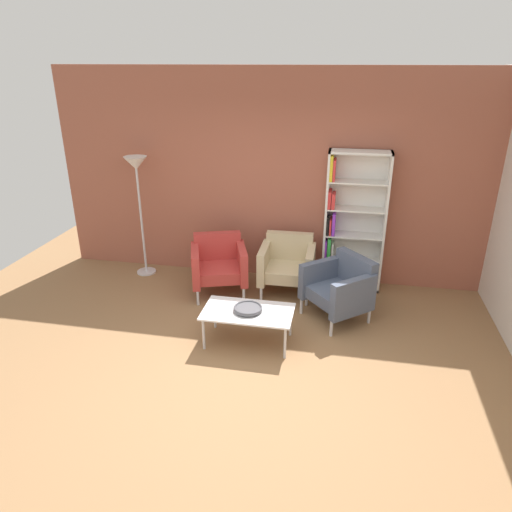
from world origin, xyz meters
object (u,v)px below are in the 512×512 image
bookshelf_tall (349,223)px  armchair_by_bookshelf (219,264)px  coffee_table_low (248,313)px  armchair_near_window (287,264)px  decorative_bowl (248,308)px  armchair_corner_red (341,287)px  floor_lamp_torchiere (137,178)px

bookshelf_tall → armchair_by_bookshelf: size_ratio=2.16×
coffee_table_low → armchair_near_window: size_ratio=1.28×
decorative_bowl → armchair_corner_red: (0.99, 0.77, -0.02)m
decorative_bowl → floor_lamp_torchiere: 2.64m
coffee_table_low → decorative_bowl: bearing=104.0°
bookshelf_tall → armchair_near_window: size_ratio=2.44×
armchair_near_window → floor_lamp_torchiere: (-2.16, 0.20, 1.03)m
armchair_near_window → decorative_bowl: bearing=-102.1°
coffee_table_low → armchair_corner_red: armchair_corner_red is taller
floor_lamp_torchiere → decorative_bowl: bearing=-39.1°
bookshelf_tall → decorative_bowl: bookshelf_tall is taller
decorative_bowl → armchair_near_window: 1.36m
floor_lamp_torchiere → armchair_near_window: bearing=-5.4°
floor_lamp_torchiere → armchair_by_bookshelf: bearing=-17.1°
bookshelf_tall → floor_lamp_torchiere: 2.99m
armchair_by_bookshelf → armchair_near_window: 0.93m
decorative_bowl → armchair_by_bookshelf: bearing=119.4°
armchair_by_bookshelf → armchair_near_window: size_ratio=1.13×
decorative_bowl → floor_lamp_torchiere: floor_lamp_torchiere is taller
coffee_table_low → armchair_near_window: armchair_near_window is taller
armchair_by_bookshelf → armchair_near_window: bearing=-7.4°
coffee_table_low → armchair_corner_red: bearing=37.8°
decorative_bowl → armchair_by_bookshelf: size_ratio=0.36×
bookshelf_tall → armchair_near_window: (-0.78, -0.35, -0.52)m
coffee_table_low → armchair_near_window: bearing=78.8°
bookshelf_tall → armchair_corner_red: 1.06m
armchair_near_window → floor_lamp_torchiere: size_ratio=0.45×
armchair_by_bookshelf → floor_lamp_torchiere: floor_lamp_torchiere is taller
bookshelf_tall → armchair_by_bookshelf: bearing=-162.6°
bookshelf_tall → armchair_corner_red: (-0.06, -0.92, -0.52)m
decorative_bowl → armchair_by_bookshelf: 1.32m
bookshelf_tall → decorative_bowl: bearing=-121.8°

